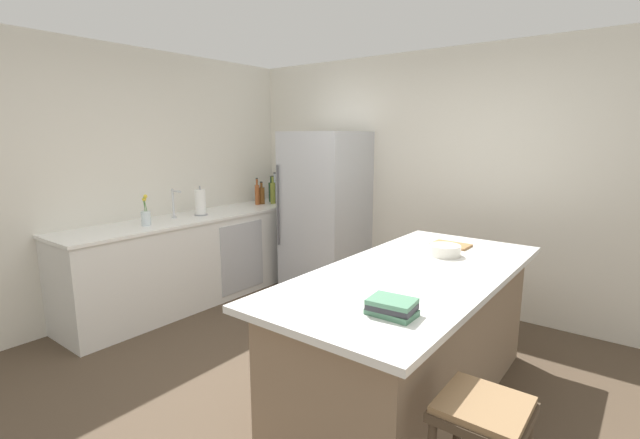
{
  "coord_description": "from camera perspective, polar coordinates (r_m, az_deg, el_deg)",
  "views": [
    {
      "loc": [
        1.75,
        -2.14,
        1.75
      ],
      "look_at": [
        -0.66,
        0.99,
        1.0
      ],
      "focal_mm": 24.78,
      "sensor_mm": 36.0,
      "label": 1
    }
  ],
  "objects": [
    {
      "name": "mixing_bowl",
      "position": [
        3.3,
        15.82,
        -3.86
      ],
      "size": [
        0.22,
        0.22,
        0.08
      ],
      "color": "silver",
      "rests_on": "kitchen_island"
    },
    {
      "name": "cutting_board",
      "position": [
        3.61,
        16.53,
        -3.16
      ],
      "size": [
        0.29,
        0.19,
        0.02
      ],
      "color": "#9E7042",
      "rests_on": "kitchen_island"
    },
    {
      "name": "kitchen_island",
      "position": [
        3.07,
        11.74,
        -14.43
      ],
      "size": [
        1.03,
        2.28,
        0.9
      ],
      "color": "#8E755B",
      "rests_on": "ground_plane"
    },
    {
      "name": "vinegar_bottle",
      "position": [
        5.43,
        -8.11,
        3.28
      ],
      "size": [
        0.06,
        0.06,
        0.32
      ],
      "color": "#994C23",
      "rests_on": "counter_run_left"
    },
    {
      "name": "soda_bottle",
      "position": [
        5.73,
        -5.85,
        3.84
      ],
      "size": [
        0.08,
        0.08,
        0.36
      ],
      "color": "silver",
      "rests_on": "counter_run_left"
    },
    {
      "name": "ground_plane",
      "position": [
        3.27,
        -1.61,
        -21.62
      ],
      "size": [
        7.2,
        7.2,
        0.0
      ],
      "primitive_type": "plane",
      "color": "#4C3D2D"
    },
    {
      "name": "cookbook_stack",
      "position": [
        2.19,
        9.27,
        -11.09
      ],
      "size": [
        0.23,
        0.19,
        0.08
      ],
      "color": "#4C7F60",
      "rests_on": "kitchen_island"
    },
    {
      "name": "olive_oil_bottle",
      "position": [
        5.49,
        -6.11,
        3.51
      ],
      "size": [
        0.06,
        0.06,
        0.35
      ],
      "color": "olive",
      "rests_on": "counter_run_left"
    },
    {
      "name": "wall_rear",
      "position": [
        4.74,
        15.78,
        4.92
      ],
      "size": [
        6.0,
        0.1,
        2.6
      ],
      "primitive_type": "cube",
      "color": "silver",
      "rests_on": "ground_plane"
    },
    {
      "name": "counter_run_left",
      "position": [
        4.93,
        -15.52,
        -4.77
      ],
      "size": [
        0.66,
        2.85,
        0.92
      ],
      "color": "silver",
      "rests_on": "ground_plane"
    },
    {
      "name": "wall_left",
      "position": [
        4.73,
        -25.46,
        4.26
      ],
      "size": [
        0.1,
        6.0,
        2.6
      ],
      "primitive_type": "cube",
      "color": "silver",
      "rests_on": "ground_plane"
    },
    {
      "name": "flower_vase",
      "position": [
        4.44,
        -21.58,
        0.44
      ],
      "size": [
        0.09,
        0.09,
        0.3
      ],
      "color": "silver",
      "rests_on": "counter_run_left"
    },
    {
      "name": "bar_stool",
      "position": [
        2.13,
        20.14,
        -24.12
      ],
      "size": [
        0.36,
        0.36,
        0.68
      ],
      "color": "#473828",
      "rests_on": "ground_plane"
    },
    {
      "name": "whiskey_bottle",
      "position": [
        5.5,
        -7.55,
        3.15
      ],
      "size": [
        0.08,
        0.08,
        0.27
      ],
      "color": "brown",
      "rests_on": "counter_run_left"
    },
    {
      "name": "sink_faucet",
      "position": [
        4.72,
        -18.34,
        2.04
      ],
      "size": [
        0.15,
        0.05,
        0.3
      ],
      "color": "silver",
      "rests_on": "counter_run_left"
    },
    {
      "name": "wine_bottle",
      "position": [
        5.66,
        -6.31,
        3.6
      ],
      "size": [
        0.07,
        0.07,
        0.33
      ],
      "color": "#19381E",
      "rests_on": "counter_run_left"
    },
    {
      "name": "refrigerator",
      "position": [
        5.02,
        0.68,
        1.0
      ],
      "size": [
        0.8,
        0.79,
        1.8
      ],
      "color": "#B7BABF",
      "rests_on": "ground_plane"
    },
    {
      "name": "paper_towel_roll",
      "position": [
        4.83,
        -15.18,
        2.12
      ],
      "size": [
        0.14,
        0.14,
        0.31
      ],
      "color": "gray",
      "rests_on": "counter_run_left"
    }
  ]
}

